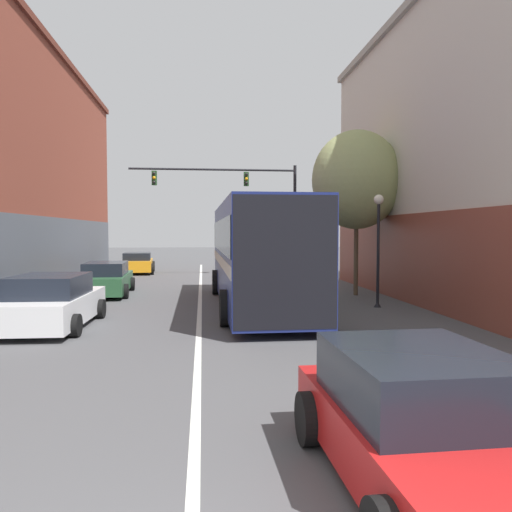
{
  "coord_description": "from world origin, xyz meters",
  "views": [
    {
      "loc": [
        0.1,
        -2.44,
        2.56
      ],
      "look_at": [
        1.8,
        13.35,
        1.78
      ],
      "focal_mm": 35.0,
      "sensor_mm": 36.0,
      "label": 1
    }
  ],
  "objects_px": {
    "parked_car_left_mid": "(138,263)",
    "parked_car_left_near": "(107,279)",
    "hatchback_foreground": "(424,424)",
    "parked_car_left_far": "(52,303)",
    "street_lamp": "(378,239)",
    "bus": "(257,250)",
    "traffic_signal_gantry": "(245,194)",
    "street_tree_near": "(357,180)"
  },
  "relations": [
    {
      "from": "parked_car_left_mid",
      "to": "traffic_signal_gantry",
      "type": "xyz_separation_m",
      "value": [
        6.45,
        -2.58,
        4.1
      ]
    },
    {
      "from": "parked_car_left_near",
      "to": "parked_car_left_far",
      "type": "xyz_separation_m",
      "value": [
        -0.14,
        -6.95,
        0.04
      ]
    },
    {
      "from": "parked_car_left_mid",
      "to": "parked_car_left_near",
      "type": "bearing_deg",
      "value": 176.43
    },
    {
      "from": "parked_car_left_mid",
      "to": "parked_car_left_far",
      "type": "distance_m",
      "value": 17.64
    },
    {
      "from": "street_lamp",
      "to": "parked_car_left_far",
      "type": "bearing_deg",
      "value": -165.49
    },
    {
      "from": "bus",
      "to": "street_tree_near",
      "type": "distance_m",
      "value": 5.72
    },
    {
      "from": "hatchback_foreground",
      "to": "street_tree_near",
      "type": "xyz_separation_m",
      "value": [
        3.97,
        14.86,
        3.99
      ]
    },
    {
      "from": "hatchback_foreground",
      "to": "street_lamp",
      "type": "relative_size",
      "value": 1.03
    },
    {
      "from": "hatchback_foreground",
      "to": "traffic_signal_gantry",
      "type": "height_order",
      "value": "traffic_signal_gantry"
    },
    {
      "from": "parked_car_left_mid",
      "to": "street_lamp",
      "type": "relative_size",
      "value": 1.12
    },
    {
      "from": "street_lamp",
      "to": "street_tree_near",
      "type": "distance_m",
      "value": 4.0
    },
    {
      "from": "parked_car_left_far",
      "to": "street_lamp",
      "type": "height_order",
      "value": "street_lamp"
    },
    {
      "from": "parked_car_left_near",
      "to": "parked_car_left_far",
      "type": "bearing_deg",
      "value": 176.26
    },
    {
      "from": "traffic_signal_gantry",
      "to": "street_tree_near",
      "type": "xyz_separation_m",
      "value": [
        3.71,
        -9.25,
        -0.09
      ]
    },
    {
      "from": "street_lamp",
      "to": "bus",
      "type": "bearing_deg",
      "value": 171.49
    },
    {
      "from": "traffic_signal_gantry",
      "to": "street_lamp",
      "type": "xyz_separation_m",
      "value": [
        3.45,
        -12.49,
        -2.42
      ]
    },
    {
      "from": "bus",
      "to": "traffic_signal_gantry",
      "type": "height_order",
      "value": "traffic_signal_gantry"
    },
    {
      "from": "traffic_signal_gantry",
      "to": "street_tree_near",
      "type": "relative_size",
      "value": 1.45
    },
    {
      "from": "parked_car_left_mid",
      "to": "street_lamp",
      "type": "bearing_deg",
      "value": -150.97
    },
    {
      "from": "street_lamp",
      "to": "hatchback_foreground",
      "type": "bearing_deg",
      "value": -107.74
    },
    {
      "from": "street_tree_near",
      "to": "bus",
      "type": "bearing_deg",
      "value": -148.47
    },
    {
      "from": "street_lamp",
      "to": "street_tree_near",
      "type": "relative_size",
      "value": 0.58
    },
    {
      "from": "parked_car_left_near",
      "to": "street_tree_near",
      "type": "bearing_deg",
      "value": -99.08
    },
    {
      "from": "bus",
      "to": "street_lamp",
      "type": "height_order",
      "value": "street_lamp"
    },
    {
      "from": "traffic_signal_gantry",
      "to": "bus",
      "type": "bearing_deg",
      "value": -92.87
    },
    {
      "from": "parked_car_left_mid",
      "to": "street_tree_near",
      "type": "relative_size",
      "value": 0.64
    },
    {
      "from": "parked_car_left_near",
      "to": "traffic_signal_gantry",
      "type": "height_order",
      "value": "traffic_signal_gantry"
    },
    {
      "from": "hatchback_foreground",
      "to": "street_lamp",
      "type": "distance_m",
      "value": 12.31
    },
    {
      "from": "parked_car_left_mid",
      "to": "parked_car_left_far",
      "type": "relative_size",
      "value": 0.98
    },
    {
      "from": "parked_car_left_near",
      "to": "traffic_signal_gantry",
      "type": "xyz_separation_m",
      "value": [
        6.32,
        8.11,
        4.09
      ]
    },
    {
      "from": "hatchback_foreground",
      "to": "street_lamp",
      "type": "xyz_separation_m",
      "value": [
        3.72,
        11.61,
        1.66
      ]
    },
    {
      "from": "bus",
      "to": "traffic_signal_gantry",
      "type": "relative_size",
      "value": 1.18
    },
    {
      "from": "hatchback_foreground",
      "to": "street_lamp",
      "type": "bearing_deg",
      "value": -19.13
    },
    {
      "from": "bus",
      "to": "street_lamp",
      "type": "xyz_separation_m",
      "value": [
        4.05,
        -0.61,
        0.36
      ]
    },
    {
      "from": "hatchback_foreground",
      "to": "parked_car_left_near",
      "type": "height_order",
      "value": "hatchback_foreground"
    },
    {
      "from": "hatchback_foreground",
      "to": "parked_car_left_mid",
      "type": "distance_m",
      "value": 27.4
    },
    {
      "from": "parked_car_left_near",
      "to": "traffic_signal_gantry",
      "type": "distance_m",
      "value": 11.07
    },
    {
      "from": "traffic_signal_gantry",
      "to": "street_tree_near",
      "type": "bearing_deg",
      "value": -68.16
    },
    {
      "from": "bus",
      "to": "parked_car_left_mid",
      "type": "distance_m",
      "value": 15.67
    },
    {
      "from": "parked_car_left_mid",
      "to": "street_tree_near",
      "type": "height_order",
      "value": "street_tree_near"
    },
    {
      "from": "hatchback_foreground",
      "to": "street_tree_near",
      "type": "relative_size",
      "value": 0.6
    },
    {
      "from": "parked_car_left_far",
      "to": "street_lamp",
      "type": "distance_m",
      "value": 10.37
    }
  ]
}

